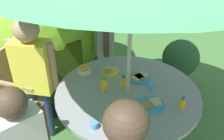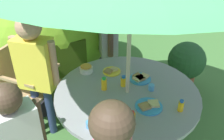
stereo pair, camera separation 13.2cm
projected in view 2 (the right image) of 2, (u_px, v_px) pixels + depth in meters
The scene contains 17 objects.
garden_table at pixel (127, 103), 2.45m from camera, with size 1.35×1.35×0.73m.
wooden_chair at pixel (25, 79), 2.87m from camera, with size 0.67×0.67×0.96m.
dome_tent at pixel (48, 21), 3.50m from camera, with size 1.96×1.96×1.75m.
potted_plant at pixel (186, 63), 3.42m from camera, with size 0.50×0.50×0.71m.
child_in_grey_shirt at pixel (107, 33), 3.12m from camera, with size 0.28×0.46×1.39m.
child_in_yellow_shirt at pixel (35, 64), 2.49m from camera, with size 0.41×0.39×1.40m.
child_in_white_shirt at pixel (16, 136), 1.83m from camera, with size 0.42×0.23×1.24m.
snack_bowl at pixel (86, 68), 2.65m from camera, with size 0.14×0.14×0.08m.
plate_back_edge at pixel (140, 78), 2.55m from camera, with size 0.22×0.22×0.03m.
plate_center_front at pixel (111, 71), 2.66m from camera, with size 0.19×0.19×0.03m.
plate_far_right at pixel (149, 106), 2.19m from camera, with size 0.24×0.24×0.03m.
juice_bottle_near_left at pixel (104, 84), 2.38m from camera, with size 0.05×0.05×0.13m.
juice_bottle_near_right at pixel (132, 118), 1.99m from camera, with size 0.05×0.05×0.13m.
juice_bottle_far_left at pixel (123, 81), 2.43m from camera, with size 0.06×0.06×0.11m.
juice_bottle_center_back at pixel (181, 106), 2.13m from camera, with size 0.05×0.05×0.11m.
cup_near at pixel (151, 87), 2.39m from camera, with size 0.06×0.06×0.06m, color #4C99D8.
cup_far at pixel (90, 124), 1.98m from camera, with size 0.06×0.06×0.06m, color #4C99D8.
Camera 2 is at (-0.95, -1.65, 2.17)m, focal length 41.02 mm.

